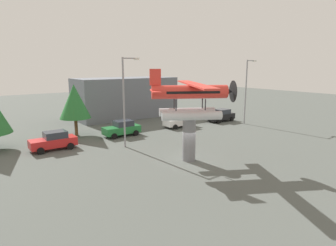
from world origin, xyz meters
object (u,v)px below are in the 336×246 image
(car_mid_green, at_px, (122,128))
(car_far_white, at_px, (180,120))
(floatplane_monument, at_px, (191,98))
(display_pedestal, at_px, (189,139))
(car_distant_black, at_px, (221,115))
(streetlight_secondary, at_px, (247,88))
(car_near_red, at_px, (54,141))
(tree_east, at_px, (75,101))
(streetlight_primary, at_px, (125,96))
(storefront_building, at_px, (126,97))

(car_mid_green, distance_m, car_far_white, 8.31)
(floatplane_monument, xyz_separation_m, car_far_white, (7.61, 11.06, -4.45))
(display_pedestal, height_order, car_distant_black, display_pedestal)
(streetlight_secondary, bearing_deg, car_near_red, 173.88)
(car_far_white, distance_m, tree_east, 13.28)
(car_near_red, height_order, streetlight_primary, streetlight_primary)
(car_distant_black, height_order, storefront_building, storefront_building)
(streetlight_secondary, bearing_deg, storefront_building, 126.13)
(car_near_red, height_order, car_mid_green, same)
(car_mid_green, relative_size, streetlight_secondary, 0.48)
(car_near_red, relative_size, streetlight_secondary, 0.48)
(car_near_red, height_order, car_distant_black, same)
(streetlight_primary, bearing_deg, floatplane_monument, -71.01)
(car_near_red, height_order, car_far_white, same)
(floatplane_monument, bearing_deg, car_far_white, 84.21)
(streetlight_secondary, bearing_deg, car_distant_black, 114.03)
(car_far_white, bearing_deg, streetlight_primary, 22.49)
(display_pedestal, relative_size, car_far_white, 0.87)
(display_pedestal, xyz_separation_m, car_far_white, (7.73, 10.99, -0.95))
(streetlight_primary, distance_m, storefront_building, 17.22)
(tree_east, bearing_deg, car_mid_green, -38.49)
(car_far_white, relative_size, tree_east, 0.72)
(car_near_red, bearing_deg, car_distant_black, -178.75)
(streetlight_primary, distance_m, streetlight_secondary, 18.66)
(car_near_red, xyz_separation_m, streetlight_primary, (6.12, -3.16, 4.11))
(floatplane_monument, relative_size, car_distant_black, 2.30)
(streetlight_primary, xyz_separation_m, streetlight_secondary, (18.65, 0.50, -0.01))
(display_pedestal, bearing_deg, car_far_white, 54.89)
(car_near_red, height_order, streetlight_secondary, streetlight_secondary)
(display_pedestal, relative_size, car_near_red, 0.87)
(streetlight_primary, bearing_deg, car_far_white, 22.49)
(car_far_white, bearing_deg, car_mid_green, -0.84)
(floatplane_monument, relative_size, car_far_white, 2.30)
(car_far_white, relative_size, streetlight_secondary, 0.48)
(car_mid_green, xyz_separation_m, car_distant_black, (15.55, -0.59, 0.00))
(streetlight_primary, xyz_separation_m, tree_east, (-2.47, 7.57, -1.07))
(car_mid_green, relative_size, storefront_building, 0.27)
(floatplane_monument, xyz_separation_m, streetlight_secondary, (16.27, 7.42, -0.35))
(streetlight_primary, bearing_deg, car_distant_black, 12.03)
(car_mid_green, bearing_deg, streetlight_primary, 68.35)
(car_distant_black, bearing_deg, streetlight_primary, 12.03)
(car_near_red, bearing_deg, car_far_white, -176.53)
(display_pedestal, relative_size, tree_east, 0.62)
(streetlight_secondary, bearing_deg, floatplane_monument, -155.48)
(display_pedestal, relative_size, car_mid_green, 0.87)
(streetlight_secondary, bearing_deg, car_mid_green, 167.52)
(display_pedestal, distance_m, streetlight_secondary, 18.24)
(car_far_white, bearing_deg, streetlight_secondary, 157.24)
(floatplane_monument, distance_m, storefront_building, 22.87)
(storefront_building, bearing_deg, car_far_white, -79.57)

